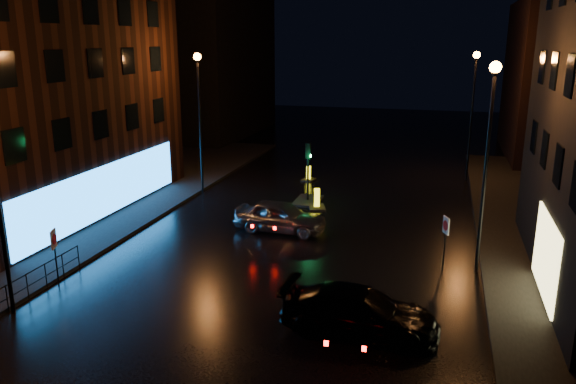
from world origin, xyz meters
name	(u,v)px	position (x,y,z in m)	size (l,w,h in m)	color
ground	(245,315)	(0.00, 0.00, 0.00)	(120.00, 120.00, 0.00)	black
pavement_left	(52,212)	(-14.00, 8.00, 0.07)	(12.00, 44.00, 0.15)	black
building_left	(14,101)	(-15.50, 8.00, 6.00)	(10.00, 18.00, 12.00)	black
building_far_left	(211,61)	(-16.00, 35.00, 7.00)	(8.00, 16.00, 14.00)	black
building_far_right	(566,81)	(15.00, 32.00, 6.00)	(8.00, 14.00, 12.00)	black
street_lamp_lfar	(199,102)	(-7.80, 14.00, 5.56)	(0.44, 0.44, 8.37)	black
street_lamp_rnear	(489,137)	(7.80, 6.00, 5.56)	(0.44, 0.44, 8.37)	black
street_lamp_rfar	(473,96)	(7.80, 22.00, 5.56)	(0.44, 0.44, 8.37)	black
traffic_signal	(308,193)	(-1.20, 14.00, 0.50)	(1.40, 2.40, 3.45)	black
guard_railing	(27,280)	(-8.00, -1.00, 0.74)	(0.05, 6.04, 1.00)	black
silver_hatchback	(280,216)	(-1.28, 8.66, 0.77)	(1.81, 4.49, 1.53)	#95989C
dark_sedan	(359,311)	(3.94, -0.12, 0.74)	(2.07, 5.09, 1.48)	black
bollard_near	(317,204)	(-0.41, 12.89, 0.25)	(1.23, 1.51, 1.14)	black
bollard_far	(309,177)	(-2.36, 19.00, 0.21)	(0.86, 1.18, 0.96)	black
road_sign_left	(54,244)	(-7.80, 0.42, 1.65)	(0.23, 0.52, 2.21)	black
road_sign_right	(446,230)	(6.50, 6.17, 1.63)	(0.26, 0.50, 2.18)	black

